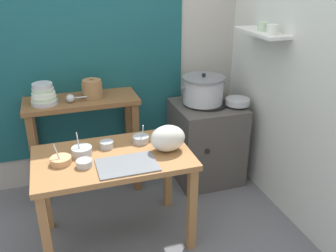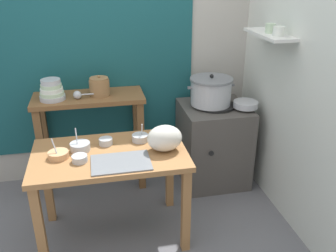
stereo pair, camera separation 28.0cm
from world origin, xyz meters
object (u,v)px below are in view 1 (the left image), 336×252
(ladle, at_px, (72,98))
(wide_pan, at_px, (238,101))
(prep_bowl_1, at_px, (61,160))
(prep_bowl_3, at_px, (141,139))
(stove_block, at_px, (206,141))
(prep_bowl_2, at_px, (82,151))
(prep_bowl_0, at_px, (107,144))
(back_shelf_table, at_px, (83,123))
(serving_tray, at_px, (127,165))
(bowl_stack_enamel, at_px, (44,95))
(steamer_pot, at_px, (203,90))
(prep_table, at_px, (114,169))
(plastic_bag, at_px, (168,138))
(clay_pot, at_px, (92,89))
(prep_bowl_4, at_px, (84,163))

(ladle, bearing_deg, wide_pan, -7.36)
(ladle, xyz_separation_m, prep_bowl_1, (-0.15, -0.69, -0.19))
(ladle, height_order, prep_bowl_3, ladle)
(stove_block, relative_size, prep_bowl_2, 4.67)
(prep_bowl_2, bearing_deg, prep_bowl_0, 18.01)
(back_shelf_table, bearing_deg, stove_block, -6.61)
(serving_tray, relative_size, prep_bowl_1, 2.79)
(back_shelf_table, xyz_separation_m, bowl_stack_enamel, (-0.29, -0.04, 0.30))
(prep_bowl_1, bearing_deg, bowl_stack_enamel, 95.51)
(back_shelf_table, distance_m, steamer_pot, 1.11)
(back_shelf_table, bearing_deg, serving_tray, -78.21)
(ladle, relative_size, wide_pan, 1.25)
(steamer_pot, bearing_deg, prep_table, -146.15)
(back_shelf_table, xyz_separation_m, stove_block, (1.12, -0.13, -0.30))
(bowl_stack_enamel, relative_size, ladle, 0.78)
(bowl_stack_enamel, bearing_deg, serving_tray, -61.18)
(bowl_stack_enamel, height_order, prep_bowl_1, bowl_stack_enamel)
(prep_bowl_2, bearing_deg, bowl_stack_enamel, 108.69)
(back_shelf_table, relative_size, wide_pan, 4.39)
(plastic_bag, bearing_deg, prep_bowl_0, 156.29)
(stove_block, xyz_separation_m, clay_pot, (-1.02, 0.13, 0.59))
(plastic_bag, distance_m, prep_bowl_3, 0.25)
(prep_table, bearing_deg, bowl_stack_enamel, 120.42)
(bowl_stack_enamel, bearing_deg, plastic_bag, -43.10)
(prep_table, relative_size, prep_bowl_3, 7.42)
(plastic_bag, bearing_deg, prep_bowl_3, 129.05)
(stove_block, bearing_deg, prep_table, -148.05)
(clay_pot, relative_size, prep_bowl_3, 1.22)
(prep_bowl_3, height_order, prep_bowl_4, prep_bowl_3)
(back_shelf_table, relative_size, prep_bowl_0, 9.51)
(prep_bowl_3, bearing_deg, clay_pot, 113.41)
(ladle, distance_m, plastic_bag, 0.95)
(steamer_pot, relative_size, prep_bowl_3, 2.92)
(prep_table, relative_size, bowl_stack_enamel, 5.18)
(steamer_pot, relative_size, prep_bowl_1, 3.02)
(back_shelf_table, xyz_separation_m, ladle, (-0.08, -0.06, 0.26))
(clay_pot, xyz_separation_m, prep_bowl_1, (-0.33, -0.76, -0.23))
(plastic_bag, bearing_deg, wide_pan, 33.00)
(stove_block, height_order, bowl_stack_enamel, bowl_stack_enamel)
(prep_bowl_2, xyz_separation_m, prep_bowl_3, (0.44, 0.07, -0.00))
(prep_bowl_2, bearing_deg, clay_pot, 75.20)
(plastic_bag, relative_size, prep_bowl_0, 2.50)
(serving_tray, height_order, prep_bowl_2, prep_bowl_2)
(ladle, height_order, wide_pan, ladle)
(ladle, bearing_deg, prep_bowl_3, -50.96)
(prep_bowl_4, bearing_deg, steamer_pot, 32.28)
(steamer_pot, xyz_separation_m, bowl_stack_enamel, (-1.38, 0.07, 0.07))
(prep_bowl_2, bearing_deg, prep_bowl_3, 8.67)
(steamer_pot, height_order, prep_bowl_0, steamer_pot)
(plastic_bag, xyz_separation_m, wide_pan, (0.85, 0.55, -0.01))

